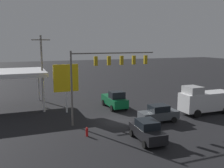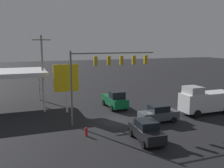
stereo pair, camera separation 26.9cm
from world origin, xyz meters
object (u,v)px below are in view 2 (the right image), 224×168
Objects in this scene: price_sign at (66,79)px; sedan_far at (158,114)px; fire_hydrant at (86,132)px; delivery_truck at (205,100)px; utility_pole at (43,70)px; sedan_waiting at (146,131)px; pickup_parked at (115,100)px; traffic_signal_assembly at (107,67)px.

sedan_far is at bearing 139.53° from price_sign.
price_sign is at bearing -88.85° from fire_hydrant.
sedan_far is at bearing 6.79° from delivery_truck.
price_sign is at bearing -22.70° from delivery_truck.
utility_pole is 17.78m from sedan_waiting.
utility_pole reaches higher than sedan_far.
price_sign is (-2.50, 3.62, -0.90)m from utility_pole.
pickup_parked is at bearing -72.95° from sedan_far.
delivery_truck reaches higher than fire_hydrant.
traffic_signal_assembly reaches higher than sedan_far.
sedan_far is (7.16, 0.85, -0.74)m from delivery_truck.
price_sign is at bearing -91.03° from pickup_parked.
sedan_far is at bearing -171.04° from fire_hydrant.
price_sign is 0.90× the size of delivery_truck.
utility_pole is 21.49m from delivery_truck.
pickup_parked is (-9.05, 3.73, -4.06)m from utility_pole.
pickup_parked is (-3.01, -5.31, -5.10)m from traffic_signal_assembly.
price_sign is (3.54, -5.42, -1.94)m from traffic_signal_assembly.
sedan_waiting is at bearing 25.40° from delivery_truck.
sedan_waiting is at bearing -7.75° from pickup_parked.
sedan_waiting is 5.88m from sedan_far.
sedan_far is (-11.36, 11.18, -4.22)m from utility_pole.
price_sign is 12.11m from sedan_far.
delivery_truck is (-11.06, -5.24, 0.74)m from sedan_waiting.
traffic_signal_assembly reaches higher than delivery_truck.
sedan_far is (-5.32, 2.14, -5.26)m from traffic_signal_assembly.
traffic_signal_assembly reaches higher than price_sign.
traffic_signal_assembly reaches higher than pickup_parked.
sedan_far is at bearing 158.07° from traffic_signal_assembly.
utility_pole reaches higher than delivery_truck.
traffic_signal_assembly is at bearing -133.73° from fire_hydrant.
price_sign is 9.72m from fire_hydrant.
price_sign is 13.36m from sedan_waiting.
sedan_waiting is 1.02× the size of sedan_far.
fire_hydrant is at bearing 8.78° from sedan_far.
pickup_parked is at bearing -125.82° from fire_hydrant.
sedan_far is at bearing 141.65° from sedan_waiting.
delivery_truck is at bearing -172.03° from fire_hydrant.
price_sign is at bearing -154.22° from sedan_waiting.
delivery_truck is at bearing 174.08° from traffic_signal_assembly.
fire_hydrant is (-0.18, 8.93, -3.83)m from price_sign.
sedan_far is at bearing 135.45° from utility_pole.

